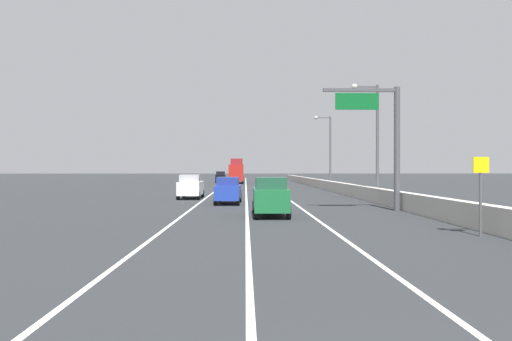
{
  "coord_description": "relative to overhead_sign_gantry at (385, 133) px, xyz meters",
  "views": [
    {
      "loc": [
        -2.09,
        -3.24,
        2.57
      ],
      "look_at": [
        -0.75,
        54.45,
        2.3
      ],
      "focal_mm": 32.08,
      "sensor_mm": 36.0,
      "label": 1
    }
  ],
  "objects": [
    {
      "name": "lamp_post_right_third",
      "position": [
        1.89,
        29.39,
        0.57
      ],
      "size": [
        2.14,
        0.44,
        9.12
      ],
      "color": "#4C4C51",
      "rests_on": "ground_plane"
    },
    {
      "name": "box_truck",
      "position": [
        -9.99,
        51.75,
        -2.76
      ],
      "size": [
        2.5,
        9.43,
        4.29
      ],
      "color": "#A51E19",
      "rests_on": "ground_plane"
    },
    {
      "name": "lamp_post_right_second",
      "position": [
        1.54,
        7.8,
        0.57
      ],
      "size": [
        2.14,
        0.44,
        9.12
      ],
      "color": "#4C4C51",
      "rests_on": "ground_plane"
    },
    {
      "name": "ground_plane",
      "position": [
        -6.36,
        39.8,
        -4.73
      ],
      "size": [
        320.0,
        320.0,
        0.0
      ],
      "primitive_type": "plane",
      "color": "#26282B"
    },
    {
      "name": "car_green_3",
      "position": [
        -7.1,
        -2.93,
        -3.69
      ],
      "size": [
        1.87,
        4.3,
        2.09
      ],
      "color": "#196033",
      "rests_on": "ground_plane"
    },
    {
      "name": "car_black_1",
      "position": [
        -12.95,
        55.51,
        -3.72
      ],
      "size": [
        1.93,
        4.52,
        2.02
      ],
      "color": "black",
      "rests_on": "ground_plane"
    },
    {
      "name": "car_white_2",
      "position": [
        -13.08,
        11.38,
        -3.71
      ],
      "size": [
        1.9,
        4.3,
        2.04
      ],
      "color": "white",
      "rests_on": "ground_plane"
    },
    {
      "name": "lane_stripe_left",
      "position": [
        -11.86,
        30.8,
        -4.73
      ],
      "size": [
        0.16,
        130.0,
        0.0
      ],
      "primitive_type": "cube",
      "color": "silver",
      "rests_on": "ground_plane"
    },
    {
      "name": "overhead_sign_gantry",
      "position": [
        0.0,
        0.0,
        0.0
      ],
      "size": [
        4.68,
        0.36,
        7.5
      ],
      "color": "#47474C",
      "rests_on": "ground_plane"
    },
    {
      "name": "lane_stripe_right",
      "position": [
        -4.86,
        30.8,
        -4.73
      ],
      "size": [
        0.16,
        130.0,
        0.0
      ],
      "primitive_type": "cube",
      "color": "silver",
      "rests_on": "ground_plane"
    },
    {
      "name": "jersey_barrier_right",
      "position": [
        1.34,
        15.8,
        -4.18
      ],
      "size": [
        0.6,
        120.0,
        1.1
      ],
      "primitive_type": "cube",
      "color": "#B2ADA3",
      "rests_on": "ground_plane"
    },
    {
      "name": "car_blue_0",
      "position": [
        -9.69,
        5.6,
        -3.76
      ],
      "size": [
        1.9,
        4.21,
        1.94
      ],
      "color": "#1E389E",
      "rests_on": "ground_plane"
    },
    {
      "name": "lane_stripe_center",
      "position": [
        -8.36,
        30.8,
        -4.73
      ],
      "size": [
        0.16,
        130.0,
        0.0
      ],
      "primitive_type": "cube",
      "color": "silver",
      "rests_on": "ground_plane"
    },
    {
      "name": "speed_advisory_sign",
      "position": [
        0.44,
        -10.41,
        -2.96
      ],
      "size": [
        0.6,
        0.11,
        3.0
      ],
      "color": "#4C4C51",
      "rests_on": "ground_plane"
    }
  ]
}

